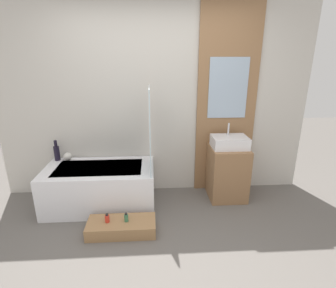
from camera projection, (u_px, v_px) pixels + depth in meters
name	position (u px, v px, depth m)	size (l,w,h in m)	color
ground_plane	(160.00, 268.00, 2.44)	(12.00, 12.00, 0.00)	#605B56
wall_tiled_back	(155.00, 101.00, 3.52)	(4.20, 0.06, 2.60)	beige
wall_wood_accent	(227.00, 100.00, 3.53)	(0.81, 0.04, 2.60)	#8E6642
bathtub	(101.00, 186.00, 3.40)	(1.38, 0.75, 0.53)	white
glass_shower_screen	(150.00, 130.00, 3.12)	(0.01, 0.54, 1.01)	silver
wooden_step_bench	(122.00, 227.00, 2.91)	(0.75, 0.33, 0.14)	#997047
vanity_cabinet	(227.00, 173.00, 3.58)	(0.49, 0.49, 0.73)	#8E6642
sink	(230.00, 142.00, 3.44)	(0.46, 0.33, 0.31)	white
vase_tall_dark	(57.00, 152.00, 3.52)	(0.07, 0.07, 0.28)	black
vase_round_light	(68.00, 157.00, 3.53)	(0.11, 0.11, 0.11)	silver
bottle_soap_primary	(107.00, 218.00, 2.87)	(0.05, 0.05, 0.10)	red
bottle_soap_secondary	(126.00, 218.00, 2.88)	(0.05, 0.05, 0.10)	#38704C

